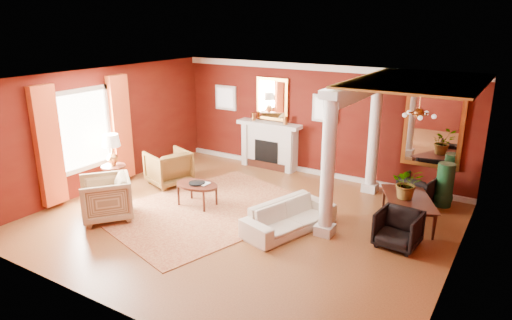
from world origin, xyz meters
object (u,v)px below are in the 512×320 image
Objects in this scene: coffee_table at (197,186)px; dining_table at (409,203)px; sofa at (290,212)px; side_table at (112,154)px; armchair_leopard at (168,166)px; armchair_stripe at (106,196)px.

coffee_table is 0.65× the size of dining_table.
side_table reaches higher than sofa.
sofa is 2.05× the size of armchair_leopard.
coffee_table is 2.30m from side_table.
armchair_stripe reaches higher than sofa.
armchair_stripe is (0.29, -2.22, 0.02)m from armchair_leopard.
armchair_stripe is 6.21m from dining_table.
side_table reaches higher than armchair_stripe.
side_table is at bearing 81.72° from dining_table.
sofa is 2.32m from coffee_table.
armchair_leopard is 0.68× the size of side_table.
side_table is 6.73m from dining_table.
sofa is 4.58m from side_table.
side_table is (-2.21, -0.38, 0.48)m from coffee_table.
armchair_stripe is at bearing -127.43° from coffee_table.
armchair_leopard is 0.62× the size of dining_table.
armchair_leopard is 0.96× the size of armchair_stripe.
coffee_table is 4.49m from dining_table.
armchair_leopard reaches higher than dining_table.
armchair_stripe is at bearing -47.86° from side_table.
side_table is (-4.53, -0.35, 0.56)m from sofa.
sofa is 2.47m from dining_table.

